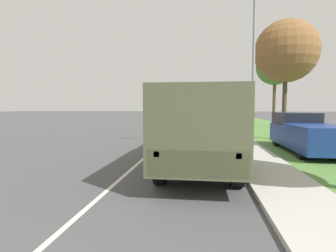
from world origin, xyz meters
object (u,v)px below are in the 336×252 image
military_truck (199,124)px  car_farthest_ahead (187,112)px  car_nearest_ahead (195,125)px  car_fourth_ahead (182,113)px  car_second_ahead (200,118)px  pickup_truck (305,133)px  car_third_ahead (201,115)px  lamp_post (249,55)px

military_truck → car_farthest_ahead: bearing=93.8°
car_nearest_ahead → car_farthest_ahead: car_farthest_ahead is taller
car_fourth_ahead → car_second_ahead: bearing=-79.4°
pickup_truck → military_truck: bearing=-144.3°
car_second_ahead → car_third_ahead: bearing=89.7°
military_truck → car_second_ahead: size_ratio=1.86×
car_farthest_ahead → pickup_truck: bearing=-81.4°
car_second_ahead → lamp_post: bearing=-83.7°
car_nearest_ahead → pickup_truck: (5.39, -7.85, 0.25)m
car_farthest_ahead → car_second_ahead: bearing=-83.9°
car_farthest_ahead → lamp_post: lamp_post is taller
car_fourth_ahead → pickup_truck: (9.25, -44.88, 0.12)m
car_fourth_ahead → car_farthest_ahead: car_fourth_ahead is taller
car_nearest_ahead → lamp_post: bearing=-70.2°
car_farthest_ahead → pickup_truck: size_ratio=0.83×
car_third_ahead → lamp_post: (2.43, -34.01, 3.94)m
car_nearest_ahead → car_third_ahead: (0.35, 26.26, -0.01)m
military_truck → car_second_ahead: (-0.20, 26.29, -0.85)m
pickup_truck → car_third_ahead: bearing=98.4°
car_fourth_ahead → military_truck: bearing=-84.9°
car_fourth_ahead → car_farthest_ahead: (0.08, 15.69, -0.08)m
military_truck → pickup_truck: military_truck is taller
military_truck → car_fourth_ahead: size_ratio=1.81×
pickup_truck → car_farthest_ahead: bearing=98.6°
car_farthest_ahead → pickup_truck: 61.26m
car_nearest_ahead → car_second_ahead: 14.92m
car_farthest_ahead → lamp_post: 60.95m
car_third_ahead → car_farthest_ahead: car_farthest_ahead is taller
car_nearest_ahead → car_third_ahead: bearing=89.2°
car_nearest_ahead → car_fourth_ahead: size_ratio=1.08×
military_truck → lamp_post: (2.30, 3.62, 3.06)m
military_truck → car_fourth_ahead: military_truck is taller
car_second_ahead → lamp_post: (2.50, -22.67, 3.90)m
car_farthest_ahead → car_third_ahead: bearing=-81.1°
car_nearest_ahead → lamp_post: size_ratio=0.63×
military_truck → car_third_ahead: (-0.14, 37.63, -0.88)m
pickup_truck → lamp_post: bearing=177.8°
car_nearest_ahead → car_second_ahead: car_second_ahead is taller
military_truck → car_third_ahead: size_ratio=1.89×
car_nearest_ahead → car_farthest_ahead: size_ratio=1.06×
pickup_truck → car_second_ahead: bearing=102.6°
car_third_ahead → car_second_ahead: bearing=-90.3°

